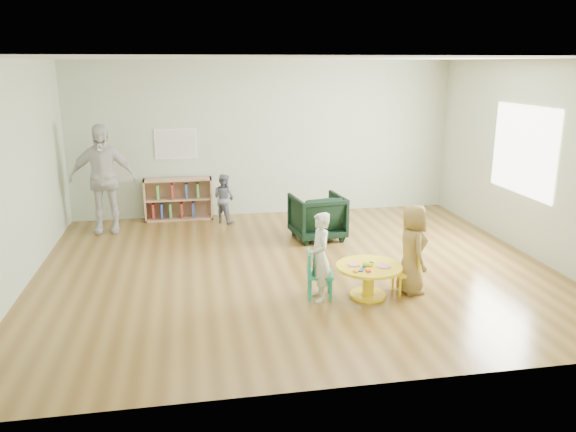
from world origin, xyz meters
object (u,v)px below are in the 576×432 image
(activity_table, at_px, (369,275))
(bookshelf, at_px, (178,199))
(armchair, at_px, (317,217))
(toddler, at_px, (224,198))
(child_left, at_px, (320,257))
(kid_chair_left, at_px, (316,273))
(kid_chair_right, at_px, (408,271))
(adult_caretaker, at_px, (103,179))
(child_right, at_px, (412,249))

(activity_table, height_order, bookshelf, bookshelf)
(armchair, height_order, toddler, toddler)
(toddler, bearing_deg, child_left, 147.05)
(bookshelf, distance_m, toddler, 0.89)
(activity_table, bearing_deg, child_left, 177.53)
(bookshelf, bearing_deg, kid_chair_left, -66.65)
(activity_table, bearing_deg, kid_chair_right, 5.84)
(kid_chair_left, xyz_separation_m, adult_caretaker, (-2.86, 3.30, 0.59))
(activity_table, height_order, toddler, toddler)
(kid_chair_left, height_order, adult_caretaker, adult_caretaker)
(child_left, distance_m, child_right, 1.16)
(activity_table, height_order, kid_chair_left, kid_chair_left)
(child_right, bearing_deg, activity_table, 97.04)
(kid_chair_right, height_order, bookshelf, bookshelf)
(activity_table, xyz_separation_m, kid_chair_left, (-0.62, 0.10, 0.03))
(bookshelf, bearing_deg, kid_chair_right, -54.34)
(kid_chair_right, relative_size, armchair, 0.63)
(activity_table, height_order, child_right, child_right)
(child_right, xyz_separation_m, toddler, (-2.05, 3.57, -0.12))
(activity_table, height_order, armchair, armchair)
(armchair, xyz_separation_m, child_left, (-0.52, -2.37, 0.17))
(bookshelf, height_order, child_left, child_left)
(child_right, height_order, adult_caretaker, adult_caretaker)
(activity_table, distance_m, kid_chair_right, 0.52)
(child_right, bearing_deg, bookshelf, 37.74)
(activity_table, relative_size, child_right, 0.71)
(activity_table, xyz_separation_m, toddler, (-1.49, 3.62, 0.16))
(toddler, bearing_deg, adult_caretaker, 49.46)
(kid_chair_right, distance_m, toddler, 4.10)
(kid_chair_left, relative_size, toddler, 0.66)
(bookshelf, xyz_separation_m, toddler, (0.81, -0.36, 0.07))
(activity_table, distance_m, kid_chair_left, 0.63)
(child_right, bearing_deg, adult_caretaker, 52.09)
(child_right, xyz_separation_m, adult_caretaker, (-4.05, 3.35, 0.35))
(armchair, bearing_deg, toddler, -48.13)
(kid_chair_right, height_order, adult_caretaker, adult_caretaker)
(child_left, height_order, toddler, child_left)
(bookshelf, xyz_separation_m, child_right, (2.86, -3.93, 0.19))
(child_left, bearing_deg, child_right, 89.79)
(armchair, distance_m, toddler, 1.87)
(toddler, distance_m, adult_caretaker, 2.06)
(bookshelf, bearing_deg, activity_table, -59.99)
(kid_chair_left, relative_size, child_left, 0.54)
(adult_caretaker, bearing_deg, kid_chair_right, -39.71)
(kid_chair_right, bearing_deg, child_left, 87.52)
(kid_chair_left, relative_size, kid_chair_right, 1.16)
(child_right, bearing_deg, armchair, 17.03)
(child_left, distance_m, adult_caretaker, 4.45)
(bookshelf, distance_m, armchair, 2.73)
(bookshelf, relative_size, child_right, 1.08)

